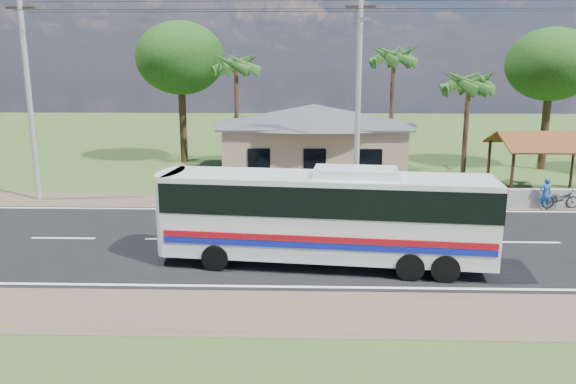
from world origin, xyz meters
name	(u,v)px	position (x,y,z in m)	size (l,w,h in m)	color
ground	(292,241)	(0.00, 0.00, 0.00)	(120.00, 120.00, 0.00)	#2D4D1B
road	(292,241)	(0.00, 0.00, 0.01)	(120.00, 16.00, 0.03)	black
house	(314,133)	(1.00, 13.00, 2.64)	(12.40, 10.00, 5.00)	tan
waiting_shed	(547,143)	(13.00, 8.50, 2.73)	(5.20, 4.48, 3.35)	#3A2515
concrete_barrier	(546,198)	(12.00, 5.60, 0.45)	(7.00, 0.30, 0.90)	#9E9E99
utility_poles	(352,84)	(2.67, 6.49, 5.77)	(32.80, 2.22, 11.00)	#9E9E99
palm_near	(469,83)	(9.50, 11.00, 5.71)	(2.80, 2.80, 6.70)	#47301E
palm_mid	(394,57)	(6.00, 15.50, 7.16)	(2.80, 2.80, 8.20)	#47301E
palm_far	(236,65)	(-4.00, 16.00, 6.68)	(2.80, 2.80, 7.70)	#47301E
tree_behind_house	(180,58)	(-8.00, 18.00, 7.12)	(6.00, 6.00, 9.61)	#47301E
tree_behind_shed	(551,65)	(16.00, 16.00, 6.68)	(5.60, 5.60, 9.02)	#47301E
coach_bus	(328,210)	(1.23, -2.67, 1.93)	(11.03, 3.48, 3.37)	silver
motorcycle	(560,199)	(12.58, 5.42, 0.47)	(0.62, 1.79, 0.94)	black
person	(545,194)	(11.76, 5.19, 0.76)	(0.56, 0.37, 1.53)	#1A4992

